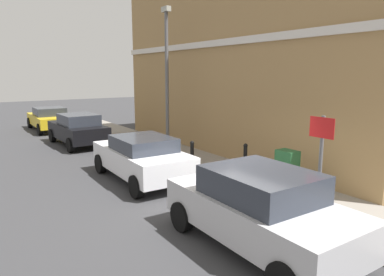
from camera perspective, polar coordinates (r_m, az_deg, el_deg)
ground at (r=8.69m, az=5.81°, el=-12.09°), size 80.00×80.00×0.00m
sidewalk at (r=14.46m, az=-3.44°, el=-2.55°), size 2.43×30.00×0.15m
corner_building at (r=16.30m, az=13.09°, el=11.09°), size 7.15×13.97×7.16m
car_silver at (r=6.96m, az=10.97°, el=-11.04°), size 2.00×4.00×1.54m
car_white at (r=11.15m, az=-8.15°, el=-3.04°), size 1.95×4.05×1.41m
car_black at (r=17.24m, az=-17.97°, el=1.40°), size 1.90×4.01×1.48m
car_yellow at (r=22.37m, az=-22.04°, el=2.97°), size 1.95×4.20×1.35m
utility_cabinet at (r=9.87m, az=15.06°, el=-5.46°), size 0.46×0.61×1.15m
bollard_near_cabinet at (r=11.10m, az=8.60°, el=-3.32°), size 0.14×0.14×1.04m
bollard_far_kerb at (r=11.37m, az=0.02°, el=-2.87°), size 0.14×0.14×1.04m
street_sign at (r=7.99m, az=20.11°, el=-2.22°), size 0.08×0.60×2.30m
lamppost at (r=14.39m, az=-4.08°, el=10.34°), size 0.20×0.44×5.72m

